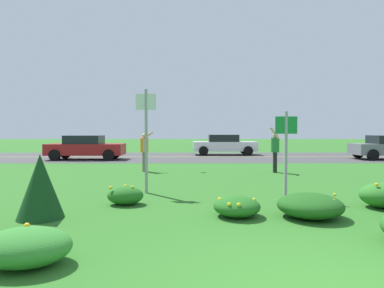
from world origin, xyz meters
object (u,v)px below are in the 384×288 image
(sign_post_by_roadside, at_px, (286,145))
(car_red_center_left, at_px, (86,147))
(sign_post_near_path, at_px, (146,131))
(person_thrower_orange_shirt, at_px, (144,149))
(person_catcher_green_shirt, at_px, (275,149))
(frisbee_pale_blue, at_px, (194,150))
(car_white_center_right, at_px, (224,145))

(sign_post_by_roadside, bearing_deg, car_red_center_left, 125.41)
(sign_post_near_path, bearing_deg, sign_post_by_roadside, -12.39)
(car_red_center_left, bearing_deg, sign_post_by_roadside, -54.59)
(person_thrower_orange_shirt, height_order, car_red_center_left, person_thrower_orange_shirt)
(person_catcher_green_shirt, bearing_deg, sign_post_near_path, -134.91)
(sign_post_near_path, distance_m, frisbee_pale_blue, 5.42)
(sign_post_by_roadside, xyz_separation_m, person_catcher_green_shirt, (1.10, 5.57, -0.36))
(person_thrower_orange_shirt, height_order, person_catcher_green_shirt, person_catcher_green_shirt)
(sign_post_by_roadside, bearing_deg, frisbee_pale_blue, 110.80)
(person_thrower_orange_shirt, xyz_separation_m, person_catcher_green_shirt, (5.46, -0.42, 0.02))
(person_thrower_orange_shirt, bearing_deg, sign_post_by_roadside, -53.96)
(sign_post_by_roadside, height_order, car_red_center_left, sign_post_by_roadside)
(frisbee_pale_blue, height_order, car_white_center_right, car_white_center_right)
(sign_post_near_path, height_order, sign_post_by_roadside, sign_post_near_path)
(sign_post_by_roadside, distance_m, person_catcher_green_shirt, 5.69)
(sign_post_near_path, distance_m, sign_post_by_roadside, 3.76)
(sign_post_by_roadside, distance_m, car_red_center_left, 15.00)
(sign_post_near_path, relative_size, car_red_center_left, 0.64)
(person_thrower_orange_shirt, distance_m, person_catcher_green_shirt, 5.48)
(person_thrower_orange_shirt, bearing_deg, frisbee_pale_blue, -0.30)
(person_thrower_orange_shirt, xyz_separation_m, car_red_center_left, (-4.32, 6.21, -0.23))
(sign_post_by_roadside, relative_size, car_white_center_right, 0.49)
(person_thrower_orange_shirt, bearing_deg, person_catcher_green_shirt, -4.43)
(sign_post_near_path, relative_size, car_white_center_right, 0.64)
(person_catcher_green_shirt, bearing_deg, sign_post_by_roadside, -101.14)
(sign_post_near_path, xyz_separation_m, person_catcher_green_shirt, (4.76, 4.77, -0.74))
(sign_post_near_path, xyz_separation_m, frisbee_pale_blue, (1.38, 5.18, -0.80))
(person_catcher_green_shirt, relative_size, frisbee_pale_blue, 7.60)
(person_catcher_green_shirt, bearing_deg, car_red_center_left, 145.83)
(car_white_center_right, bearing_deg, car_red_center_left, -155.05)
(sign_post_near_path, distance_m, person_catcher_green_shirt, 6.78)
(sign_post_near_path, distance_m, car_red_center_left, 12.50)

